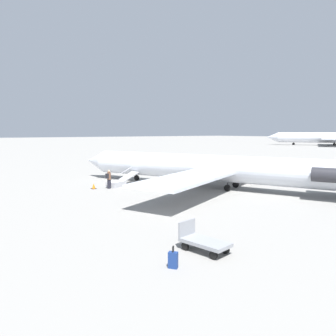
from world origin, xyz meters
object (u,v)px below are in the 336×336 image
at_px(passenger, 109,178).
at_px(boarding_stairs, 119,182).
at_px(suitcase, 173,260).
at_px(luggage_cart, 203,241).
at_px(airplane_main, 216,168).
at_px(airplane_far_center, 327,137).

bearing_deg(passenger, boarding_stairs, 5.36).
distance_m(boarding_stairs, passenger, 1.76).
bearing_deg(suitcase, luggage_cart, -72.87).
height_order(airplane_main, airplane_far_center, airplane_far_center).
bearing_deg(airplane_main, passenger, 32.87).
bearing_deg(airplane_far_center, boarding_stairs, 79.05).
xyz_separation_m(airplane_main, suitcase, (-12.15, 14.14, -1.57)).
distance_m(airplane_far_center, boarding_stairs, 115.61).
height_order(passenger, luggage_cart, passenger).
distance_m(airplane_far_center, suitcase, 129.46).
bearing_deg(boarding_stairs, luggage_cart, -129.32).
relative_size(airplane_far_center, boarding_stairs, 9.84).
bearing_deg(airplane_main, luggage_cart, 110.78).
relative_size(boarding_stairs, luggage_cart, 1.73).
relative_size(airplane_far_center, passenger, 23.12).
height_order(airplane_main, passenger, airplane_main).
xyz_separation_m(airplane_main, luggage_cart, (-11.49, 12.00, -1.44)).
distance_m(boarding_stairs, luggage_cart, 18.59).
height_order(airplane_far_center, passenger, airplane_far_center).
bearing_deg(airplane_main, airplane_far_center, -89.84).
height_order(boarding_stairs, suitcase, boarding_stairs).
xyz_separation_m(airplane_far_center, suitcase, (-55.97, 116.70, -2.76)).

